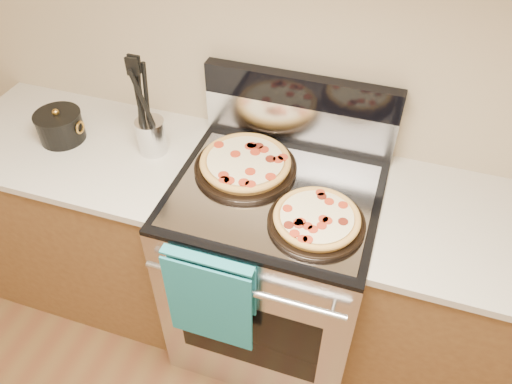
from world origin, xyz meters
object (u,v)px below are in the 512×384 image
(utensil_crock, at_px, (152,136))
(saucepan, at_px, (61,127))
(pepperoni_pizza_back, at_px, (245,164))
(range_body, at_px, (273,270))
(pepperoni_pizza_front, at_px, (317,219))

(utensil_crock, distance_m, saucepan, 0.39)
(pepperoni_pizza_back, relative_size, saucepan, 2.12)
(utensil_crock, bearing_deg, range_body, -8.62)
(range_body, height_order, utensil_crock, utensil_crock)
(range_body, bearing_deg, utensil_crock, 171.38)
(pepperoni_pizza_back, bearing_deg, utensil_crock, 178.35)
(pepperoni_pizza_front, xyz_separation_m, saucepan, (-1.11, 0.16, 0.02))
(saucepan, bearing_deg, pepperoni_pizza_back, 2.49)
(range_body, height_order, pepperoni_pizza_back, pepperoni_pizza_back)
(pepperoni_pizza_back, xyz_separation_m, utensil_crock, (-0.40, 0.01, 0.03))
(range_body, bearing_deg, pepperoni_pizza_front, -34.63)
(range_body, xyz_separation_m, pepperoni_pizza_front, (0.18, -0.12, 0.50))
(pepperoni_pizza_front, bearing_deg, utensil_crock, 163.99)
(utensil_crock, xyz_separation_m, saucepan, (-0.39, -0.05, -0.02))
(saucepan, bearing_deg, range_body, -2.21)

